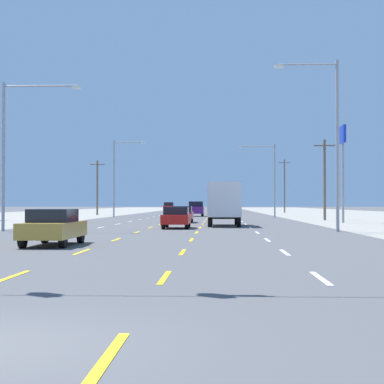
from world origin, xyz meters
TOP-DOWN VIEW (x-y plane):
  - ground_plane at (0.00, 66.00)m, footprint 572.00×572.00m
  - lane_markings at (0.00, 104.50)m, footprint 10.64×227.60m
  - signal_span_wire at (-0.26, 6.54)m, footprint 27.36×0.52m
  - sedan_inner_left_nearest at (-3.63, 17.86)m, footprint 1.80×4.50m
  - sedan_center_turn_near at (0.17, 35.69)m, footprint 1.80×4.50m
  - box_truck_inner_right_mid at (3.45, 40.36)m, footprint 2.40×7.20m
  - sedan_center_turn_midfar at (-0.15, 48.87)m, footprint 1.80×4.50m
  - suv_center_turn_far at (0.14, 76.89)m, footprint 1.98×4.90m
  - suv_far_left_farther at (-6.76, 119.77)m, footprint 1.98×4.90m
  - sedan_far_right_farthest at (7.04, 128.88)m, footprint 1.80×4.50m
  - pole_sign_right_row_1 at (14.02, 48.97)m, footprint 0.24×1.88m
  - streetlight_left_row_0 at (-9.58, 30.94)m, footprint 4.90×0.26m
  - streetlight_right_row_0 at (9.80, 30.94)m, footprint 3.83×0.26m
  - streetlight_left_row_1 at (-9.74, 72.44)m, footprint 4.13×0.26m
  - streetlight_right_row_1 at (9.61, 72.44)m, footprint 4.74×0.26m
  - utility_pole_right_row_1 at (13.87, 57.61)m, footprint 2.20×0.26m
  - utility_pole_left_row_2 at (-14.88, 86.18)m, footprint 2.20×0.26m
  - utility_pole_right_row_3 at (15.70, 113.36)m, footprint 2.20×0.26m

SIDE VIEW (x-z plane):
  - ground_plane at x=0.00m, z-range 0.00..0.00m
  - lane_markings at x=0.00m, z-range 0.00..0.01m
  - sedan_inner_left_nearest at x=-3.63m, z-range 0.03..1.49m
  - sedan_center_turn_near at x=0.17m, z-range 0.03..1.49m
  - sedan_center_turn_midfar at x=-0.15m, z-range 0.03..1.49m
  - sedan_far_right_farthest at x=7.04m, z-range 0.03..1.49m
  - suv_center_turn_far at x=0.14m, z-range 0.04..2.02m
  - suv_far_left_farther at x=-6.76m, z-range 0.04..2.02m
  - box_truck_inner_right_mid at x=3.45m, z-range 0.22..3.45m
  - utility_pole_left_row_2 at x=-14.88m, z-range 0.19..8.30m
  - utility_pole_right_row_1 at x=13.87m, z-range 0.19..8.39m
  - utility_pole_right_row_3 at x=15.70m, z-range 0.20..10.29m
  - streetlight_left_row_0 at x=-9.58m, z-range 0.85..9.98m
  - streetlight_right_row_1 at x=9.61m, z-range 0.83..10.00m
  - signal_span_wire at x=-0.26m, z-range 0.79..10.21m
  - streetlight_left_row_1 at x=-9.74m, z-range 0.77..10.52m
  - streetlight_right_row_0 at x=9.80m, z-range 0.74..11.06m
  - pole_sign_right_row_1 at x=14.02m, z-range 2.11..10.69m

